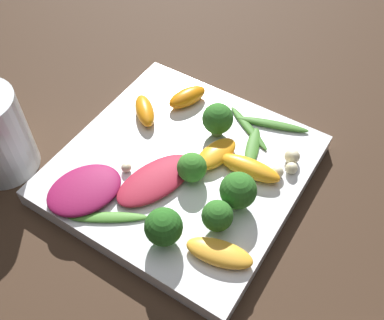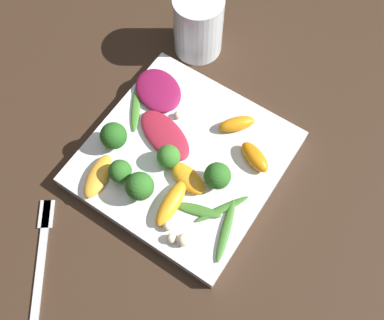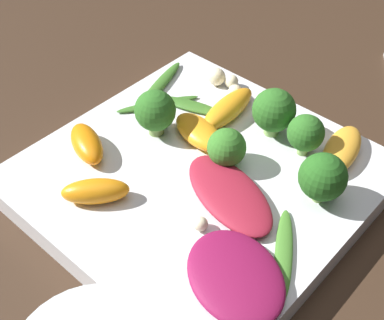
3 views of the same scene
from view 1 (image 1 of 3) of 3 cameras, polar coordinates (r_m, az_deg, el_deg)
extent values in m
plane|color=#382619|center=(0.57, -1.22, -1.91)|extent=(2.40, 2.40, 0.00)
cube|color=white|center=(0.56, -1.24, -1.16)|extent=(0.28, 0.28, 0.02)
ellipsoid|color=maroon|center=(0.53, -4.64, -2.54)|extent=(0.11, 0.08, 0.01)
ellipsoid|color=maroon|center=(0.53, -13.51, -3.69)|extent=(0.11, 0.10, 0.01)
ellipsoid|color=orange|center=(0.61, -0.60, 8.00)|extent=(0.06, 0.05, 0.02)
ellipsoid|color=orange|center=(0.53, 7.31, -1.03)|extent=(0.03, 0.08, 0.02)
ellipsoid|color=orange|center=(0.55, 3.09, 0.79)|extent=(0.07, 0.04, 0.02)
ellipsoid|color=orange|center=(0.60, -6.03, 6.26)|extent=(0.06, 0.06, 0.02)
ellipsoid|color=#FCAD33|center=(0.47, 3.49, -11.70)|extent=(0.05, 0.08, 0.02)
cylinder|color=#84AD5B|center=(0.53, -0.02, -1.92)|extent=(0.01, 0.01, 0.01)
sphere|color=#387A28|center=(0.52, -0.02, -0.94)|extent=(0.04, 0.04, 0.04)
cylinder|color=#84AD5B|center=(0.49, 3.15, -8.12)|extent=(0.01, 0.01, 0.01)
sphere|color=#2D6B23|center=(0.48, 3.24, -7.08)|extent=(0.03, 0.03, 0.03)
cylinder|color=#84AD5B|center=(0.51, 5.71, -5.12)|extent=(0.01, 0.01, 0.02)
sphere|color=#2D6B23|center=(0.49, 5.89, -3.86)|extent=(0.04, 0.04, 0.04)
cylinder|color=#7A9E51|center=(0.48, -3.52, -9.58)|extent=(0.01, 0.01, 0.02)
sphere|color=#26601E|center=(0.47, -3.64, -8.46)|extent=(0.04, 0.04, 0.04)
cylinder|color=#7A9E51|center=(0.58, 3.20, 3.96)|extent=(0.01, 0.01, 0.02)
sphere|color=#2D6B23|center=(0.56, 3.28, 5.27)|extent=(0.04, 0.04, 0.04)
ellipsoid|color=#47842D|center=(0.51, -10.68, -7.16)|extent=(0.06, 0.08, 0.01)
ellipsoid|color=#3D7528|center=(0.60, 10.16, 4.49)|extent=(0.04, 0.09, 0.01)
ellipsoid|color=#3D7528|center=(0.57, 7.69, 1.59)|extent=(0.07, 0.04, 0.01)
ellipsoid|color=#3D7528|center=(0.59, 7.17, 4.10)|extent=(0.05, 0.08, 0.00)
sphere|color=beige|center=(0.56, 12.60, 0.46)|extent=(0.02, 0.02, 0.02)
sphere|color=beige|center=(0.55, 12.53, -1.01)|extent=(0.01, 0.01, 0.01)
sphere|color=beige|center=(0.54, 10.79, -1.49)|extent=(0.01, 0.01, 0.01)
sphere|color=beige|center=(0.54, -8.36, -0.95)|extent=(0.01, 0.01, 0.01)
camera|label=2|loc=(0.49, 73.81, 53.81)|focal=42.00mm
camera|label=3|loc=(0.46, -54.03, 21.15)|focal=50.00mm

